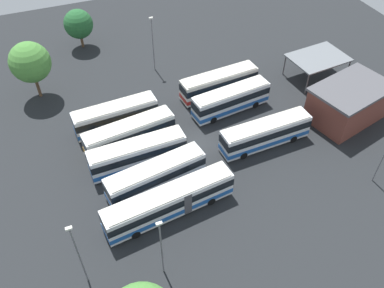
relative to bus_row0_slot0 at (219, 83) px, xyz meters
name	(u,v)px	position (x,y,z in m)	size (l,w,h in m)	color
ground_plane	(197,144)	(7.04, 8.75, -1.88)	(93.84, 93.84, 0.00)	black
bus_row0_slot0	(219,83)	(0.00, 0.00, 0.00)	(11.77, 3.54, 3.56)	silver
bus_row0_slot1	(231,100)	(0.11, 4.12, 0.00)	(11.44, 3.86, 3.56)	silver
bus_row0_slot3	(265,133)	(-0.92, 11.90, 0.00)	(11.95, 3.00, 3.56)	silver
bus_row1_slot0	(116,116)	(15.67, 1.53, 0.00)	(11.21, 3.24, 3.56)	silver
bus_row1_slot1	(130,134)	(14.93, 5.63, 0.00)	(11.84, 4.05, 3.56)	silver
bus_row1_slot2	(138,154)	(14.98, 9.32, 0.00)	(11.75, 2.91, 3.56)	silver
bus_row1_slot3	(156,176)	(14.07, 13.50, 0.00)	(11.93, 4.33, 3.56)	silver
bus_row1_slot4	(170,201)	(13.84, 17.50, 0.00)	(14.80, 4.20, 3.56)	silver
depot_building	(348,103)	(-13.79, 11.38, 0.70)	(11.69, 9.14, 5.13)	brown
maintenance_shelter	(318,58)	(-15.55, 1.61, 1.47)	(8.87, 6.79, 3.54)	slate
lamp_post_far_corner	(78,254)	(23.85, 22.04, 2.92)	(0.56, 0.28, 8.77)	slate
lamp_post_near_entrance	(153,42)	(6.71, -9.60, 2.96)	(0.56, 0.28, 8.85)	slate
lamp_post_by_building	(161,246)	(16.83, 23.85, 2.57)	(0.56, 0.28, 8.07)	slate
tree_east_edge	(78,24)	(15.96, -20.71, 2.33)	(4.76, 4.76, 6.60)	brown
tree_northwest	(30,62)	(24.41, -9.27, 3.87)	(5.64, 5.64, 8.59)	brown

